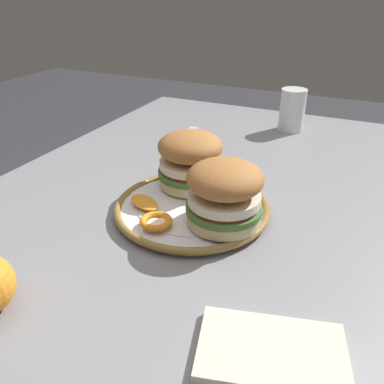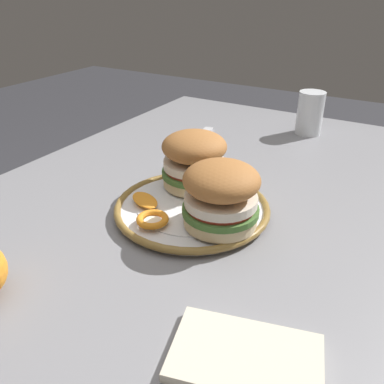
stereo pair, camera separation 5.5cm
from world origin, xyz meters
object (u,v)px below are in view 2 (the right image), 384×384
at_px(dining_table, 181,281).
at_px(drinking_glass, 310,116).
at_px(dinner_plate, 192,208).
at_px(sandwich_half_left, 194,159).
at_px(table_knife, 193,144).
at_px(sandwich_half_right, 221,194).

height_order(dining_table, drinking_glass, drinking_glass).
relative_size(dinner_plate, sandwich_half_left, 1.61).
height_order(dinner_plate, sandwich_half_left, sandwich_half_left).
bearing_deg(dinner_plate, table_knife, 30.13).
bearing_deg(sandwich_half_left, dining_table, -159.66).
height_order(dining_table, sandwich_half_right, sandwich_half_right).
distance_m(dining_table, sandwich_half_right, 0.18).
height_order(sandwich_half_left, table_knife, sandwich_half_left).
bearing_deg(sandwich_half_left, drinking_glass, -11.96).
xyz_separation_m(sandwich_half_left, drinking_glass, (0.43, -0.09, -0.02)).
relative_size(dinner_plate, sandwich_half_right, 1.65).
height_order(dining_table, table_knife, table_knife).
distance_m(drinking_glass, table_knife, 0.31).
height_order(sandwich_half_left, drinking_glass, sandwich_half_left).
xyz_separation_m(sandwich_half_right, table_knife, (0.30, 0.22, -0.07)).
relative_size(sandwich_half_left, table_knife, 0.74).
relative_size(dinner_plate, drinking_glass, 2.45).
bearing_deg(drinking_glass, sandwich_half_right, -178.86).
distance_m(dinner_plate, table_knife, 0.31).
relative_size(sandwich_half_left, drinking_glass, 1.52).
bearing_deg(sandwich_half_right, dinner_plate, 66.74).
xyz_separation_m(dinner_plate, table_knife, (0.27, 0.16, -0.01)).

